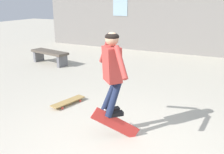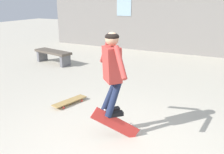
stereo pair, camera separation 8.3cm
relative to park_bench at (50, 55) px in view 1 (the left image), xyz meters
name	(u,v)px [view 1 (the left image)]	position (x,y,z in m)	size (l,w,h in m)	color
ground_plane	(116,151)	(4.43, -3.88, -0.34)	(40.00, 40.00, 0.00)	beige
building_backdrop	(198,5)	(4.45, 3.95, 1.67)	(14.99, 0.52, 4.86)	gray
park_bench	(50,55)	(0.00, 0.00, 0.00)	(1.61, 0.76, 0.47)	brown
skater	(112,68)	(4.18, -3.51, 0.89)	(0.89, 0.88, 1.37)	#B23833
skateboard_flipping	(116,124)	(4.28, -3.56, -0.06)	(0.68, 0.54, 0.66)	red
skateboard_resting	(68,101)	(2.71, -2.72, -0.27)	(0.41, 0.87, 0.08)	#AD894C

